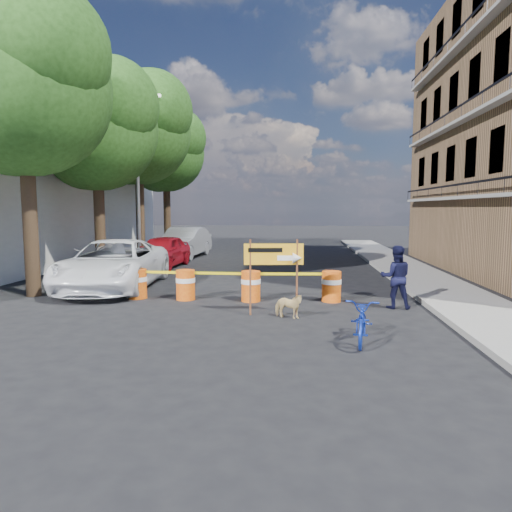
% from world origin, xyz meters
% --- Properties ---
extents(ground, '(120.00, 120.00, 0.00)m').
position_xyz_m(ground, '(0.00, 0.00, 0.00)').
color(ground, black).
rests_on(ground, ground).
extents(sidewalk_east, '(2.40, 40.00, 0.15)m').
position_xyz_m(sidewalk_east, '(6.20, 6.00, 0.07)').
color(sidewalk_east, gray).
rests_on(sidewalk_east, ground).
extents(white_building, '(8.00, 22.00, 6.00)m').
position_xyz_m(white_building, '(-13.00, 10.00, 3.00)').
color(white_building, silver).
rests_on(white_building, ground).
extents(tree_near, '(5.46, 5.20, 9.15)m').
position_xyz_m(tree_near, '(-6.73, 2.00, 6.36)').
color(tree_near, '#332316').
rests_on(tree_near, ground).
extents(tree_mid_a, '(5.25, 5.00, 8.68)m').
position_xyz_m(tree_mid_a, '(-6.74, 7.00, 6.01)').
color(tree_mid_a, '#332316').
rests_on(tree_mid_a, ground).
extents(tree_mid_b, '(5.67, 5.40, 9.62)m').
position_xyz_m(tree_mid_b, '(-6.73, 12.00, 6.71)').
color(tree_mid_b, '#332316').
rests_on(tree_mid_b, ground).
extents(tree_far, '(5.04, 4.80, 8.84)m').
position_xyz_m(tree_far, '(-6.74, 17.00, 6.22)').
color(tree_far, '#332316').
rests_on(tree_far, ground).
extents(streetlamp, '(1.25, 0.18, 8.00)m').
position_xyz_m(streetlamp, '(-5.93, 9.50, 4.38)').
color(streetlamp, gray).
rests_on(streetlamp, ground).
extents(barrel_far_left, '(0.58, 0.58, 0.90)m').
position_xyz_m(barrel_far_left, '(-3.40, 1.90, 0.47)').
color(barrel_far_left, '#DE400D').
rests_on(barrel_far_left, ground).
extents(barrel_mid_left, '(0.58, 0.58, 0.90)m').
position_xyz_m(barrel_mid_left, '(-1.89, 1.83, 0.47)').
color(barrel_mid_left, '#DE400D').
rests_on(barrel_mid_left, ground).
extents(barrel_mid_right, '(0.58, 0.58, 0.90)m').
position_xyz_m(barrel_mid_right, '(0.09, 1.77, 0.47)').
color(barrel_mid_right, '#DE400D').
rests_on(barrel_mid_right, ground).
extents(barrel_far_right, '(0.58, 0.58, 0.90)m').
position_xyz_m(barrel_far_right, '(2.45, 1.95, 0.47)').
color(barrel_far_right, '#DE400D').
rests_on(barrel_far_right, ground).
extents(detour_sign, '(1.52, 0.31, 1.96)m').
position_xyz_m(detour_sign, '(1.05, 0.12, 1.44)').
color(detour_sign, '#592D19').
rests_on(detour_sign, ground).
extents(pedestrian, '(0.88, 0.71, 1.73)m').
position_xyz_m(pedestrian, '(4.14, 1.20, 0.87)').
color(pedestrian, black).
rests_on(pedestrian, ground).
extents(bicycle, '(0.78, 1.05, 1.82)m').
position_xyz_m(bicycle, '(2.78, -2.11, 0.91)').
color(bicycle, '#1531B0').
rests_on(bicycle, ground).
extents(dog, '(0.83, 0.57, 0.64)m').
position_xyz_m(dog, '(1.23, -0.24, 0.32)').
color(dog, '#DDC17F').
rests_on(dog, ground).
extents(suv_white, '(3.24, 6.19, 1.66)m').
position_xyz_m(suv_white, '(-4.80, 3.50, 0.83)').
color(suv_white, white).
rests_on(suv_white, ground).
extents(sedan_red, '(1.98, 4.45, 1.49)m').
position_xyz_m(sedan_red, '(-4.80, 9.13, 0.74)').
color(sedan_red, '#AB0E1A').
rests_on(sedan_red, ground).
extents(sedan_silver, '(2.17, 5.21, 1.67)m').
position_xyz_m(sedan_silver, '(-4.80, 13.39, 0.84)').
color(sedan_silver, '#B7B8BF').
rests_on(sedan_silver, ground).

